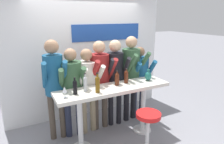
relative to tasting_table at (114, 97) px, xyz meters
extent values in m
plane|color=gray|center=(0.00, 0.00, -0.83)|extent=(40.00, 40.00, 0.00)
cube|color=white|center=(0.00, 1.26, 0.53)|extent=(3.65, 0.10, 2.73)
cube|color=#1E479E|center=(0.46, 1.20, 1.02)|extent=(1.64, 0.02, 0.36)
cube|color=silver|center=(0.00, 0.00, 0.16)|extent=(2.05, 0.52, 0.06)
cylinder|color=silver|center=(-0.63, 0.00, -0.33)|extent=(0.09, 0.09, 0.97)
cylinder|color=silver|center=(0.63, 0.00, -0.33)|extent=(0.09, 0.09, 0.97)
cylinder|color=silver|center=(0.63, 0.00, -0.82)|extent=(0.36, 0.36, 0.02)
cylinder|color=silver|center=(0.30, -0.61, -0.47)|extent=(0.06, 0.06, 0.67)
cylinder|color=red|center=(0.30, -0.61, -0.13)|extent=(0.39, 0.39, 0.07)
cylinder|color=#473D33|center=(-1.00, 0.53, -0.39)|extent=(0.11, 0.11, 0.88)
cylinder|color=#473D33|center=(-0.82, 0.51, -0.39)|extent=(0.11, 0.11, 0.88)
cylinder|color=#19517A|center=(-0.91, 0.52, 0.40)|extent=(0.36, 0.36, 0.70)
sphere|color=#9E7556|center=(-0.91, 0.52, 0.89)|extent=(0.24, 0.24, 0.24)
cylinder|color=#19517A|center=(-1.08, 0.36, 0.45)|extent=(0.12, 0.41, 0.53)
cylinder|color=#19517A|center=(-0.77, 0.33, 0.45)|extent=(0.12, 0.41, 0.53)
cylinder|color=#23283D|center=(-0.72, 0.48, -0.43)|extent=(0.12, 0.12, 0.81)
cylinder|color=#23283D|center=(-0.51, 0.44, -0.43)|extent=(0.12, 0.12, 0.81)
cylinder|color=#335638|center=(-0.61, 0.46, 0.29)|extent=(0.44, 0.44, 0.64)
sphere|color=#9E7556|center=(-0.61, 0.46, 0.74)|extent=(0.22, 0.22, 0.22)
cylinder|color=#335638|center=(-0.82, 0.34, 0.34)|extent=(0.16, 0.40, 0.50)
cylinder|color=#335638|center=(-0.46, 0.27, 0.34)|extent=(0.16, 0.40, 0.50)
cylinder|color=gray|center=(-0.42, 0.45, -0.44)|extent=(0.12, 0.12, 0.79)
cylinder|color=gray|center=(-0.22, 0.47, -0.44)|extent=(0.12, 0.12, 0.79)
cylinder|color=beige|center=(-0.32, 0.46, 0.27)|extent=(0.39, 0.39, 0.63)
sphere|color=#9E7556|center=(-0.32, 0.46, 0.71)|extent=(0.21, 0.21, 0.21)
cylinder|color=beige|center=(-0.48, 0.29, 0.32)|extent=(0.12, 0.38, 0.49)
cylinder|color=beige|center=(-0.13, 0.32, 0.32)|extent=(0.12, 0.38, 0.49)
cylinder|color=#473D33|center=(-0.16, 0.48, -0.41)|extent=(0.12, 0.12, 0.85)
cylinder|color=#473D33|center=(0.04, 0.48, -0.41)|extent=(0.12, 0.12, 0.85)
cylinder|color=maroon|center=(-0.06, 0.48, 0.35)|extent=(0.37, 0.37, 0.67)
sphere|color=tan|center=(-0.06, 0.48, 0.82)|extent=(0.23, 0.23, 0.23)
cylinder|color=maroon|center=(-0.23, 0.32, 0.40)|extent=(0.09, 0.40, 0.52)
cylinder|color=maroon|center=(0.12, 0.32, 0.40)|extent=(0.09, 0.40, 0.52)
cylinder|color=black|center=(0.18, 0.48, -0.41)|extent=(0.10, 0.10, 0.85)
cylinder|color=black|center=(0.36, 0.46, -0.41)|extent=(0.10, 0.10, 0.85)
cylinder|color=black|center=(0.27, 0.47, 0.36)|extent=(0.37, 0.37, 0.68)
sphere|color=#D6AD89|center=(0.27, 0.47, 0.83)|extent=(0.23, 0.23, 0.23)
cylinder|color=black|center=(0.09, 0.33, 0.40)|extent=(0.13, 0.40, 0.52)
cylinder|color=black|center=(0.40, 0.28, 0.40)|extent=(0.13, 0.40, 0.52)
cylinder|color=black|center=(0.56, 0.50, -0.40)|extent=(0.12, 0.12, 0.88)
cylinder|color=black|center=(0.76, 0.53, -0.40)|extent=(0.12, 0.12, 0.88)
cylinder|color=#335638|center=(0.66, 0.51, 0.39)|extent=(0.42, 0.42, 0.69)
sphere|color=tan|center=(0.66, 0.51, 0.87)|extent=(0.24, 0.24, 0.24)
cylinder|color=#335638|center=(0.52, 0.32, 0.44)|extent=(0.15, 0.42, 0.53)
cylinder|color=#335638|center=(0.86, 0.37, 0.44)|extent=(0.15, 0.42, 0.53)
cylinder|color=#23283D|center=(0.79, 0.55, -0.45)|extent=(0.13, 0.13, 0.76)
cylinder|color=#23283D|center=(1.01, 0.54, -0.45)|extent=(0.13, 0.13, 0.76)
cylinder|color=#19517A|center=(0.90, 0.54, 0.23)|extent=(0.40, 0.40, 0.60)
sphere|color=brown|center=(0.90, 0.54, 0.65)|extent=(0.21, 0.21, 0.21)
cylinder|color=#19517A|center=(0.71, 0.40, 0.27)|extent=(0.10, 0.37, 0.47)
cylinder|color=#19517A|center=(1.08, 0.39, 0.27)|extent=(0.10, 0.37, 0.47)
cylinder|color=#4C1E0F|center=(0.30, 0.09, 0.29)|extent=(0.08, 0.08, 0.19)
sphere|color=#4C1E0F|center=(0.30, 0.09, 0.38)|extent=(0.08, 0.08, 0.08)
cylinder|color=#4C1E0F|center=(0.30, 0.09, 0.42)|extent=(0.03, 0.03, 0.07)
cylinder|color=black|center=(0.30, 0.09, 0.46)|extent=(0.03, 0.03, 0.01)
cylinder|color=#4C1E0F|center=(0.09, 0.06, 0.28)|extent=(0.08, 0.08, 0.19)
sphere|color=#4C1E0F|center=(0.09, 0.06, 0.38)|extent=(0.08, 0.08, 0.08)
cylinder|color=#4C1E0F|center=(0.09, 0.06, 0.41)|extent=(0.03, 0.03, 0.07)
cylinder|color=black|center=(0.09, 0.06, 0.45)|extent=(0.03, 0.03, 0.01)
cylinder|color=#B7BCC1|center=(-0.51, 0.04, 0.30)|extent=(0.06, 0.06, 0.21)
sphere|color=#B7BCC1|center=(-0.51, 0.04, 0.41)|extent=(0.06, 0.06, 0.06)
cylinder|color=#B7BCC1|center=(-0.51, 0.04, 0.44)|extent=(0.02, 0.02, 0.08)
cylinder|color=black|center=(-0.51, 0.04, 0.49)|extent=(0.03, 0.03, 0.02)
cylinder|color=brown|center=(-0.35, -0.10, 0.31)|extent=(0.07, 0.07, 0.23)
sphere|color=brown|center=(-0.35, -0.10, 0.42)|extent=(0.07, 0.07, 0.07)
cylinder|color=brown|center=(-0.35, -0.10, 0.46)|extent=(0.03, 0.03, 0.08)
cylinder|color=black|center=(-0.35, -0.10, 0.51)|extent=(0.03, 0.03, 0.02)
cylinder|color=black|center=(-0.69, -0.01, 0.29)|extent=(0.07, 0.07, 0.19)
sphere|color=black|center=(-0.69, -0.01, 0.39)|extent=(0.07, 0.07, 0.07)
cylinder|color=black|center=(-0.69, -0.01, 0.42)|extent=(0.03, 0.03, 0.07)
cylinder|color=black|center=(-0.69, -0.01, 0.46)|extent=(0.03, 0.03, 0.01)
cylinder|color=silver|center=(-0.87, -0.08, 0.19)|extent=(0.06, 0.06, 0.01)
cylinder|color=silver|center=(-0.87, -0.08, 0.24)|extent=(0.01, 0.01, 0.08)
cone|color=silver|center=(-0.87, -0.08, 0.32)|extent=(0.07, 0.07, 0.09)
ellipsoid|color=#1E665B|center=(0.75, 0.03, 0.28)|extent=(0.13, 0.13, 0.17)
cylinder|color=#1E665B|center=(0.75, 0.03, 0.39)|extent=(0.04, 0.04, 0.05)
camera|label=1|loc=(-1.51, -2.88, 1.38)|focal=32.00mm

